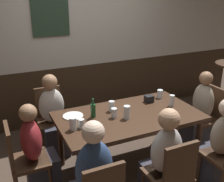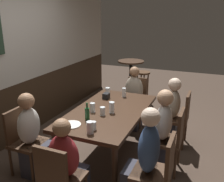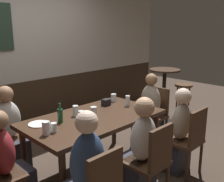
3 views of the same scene
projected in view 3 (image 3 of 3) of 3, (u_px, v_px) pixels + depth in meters
ground_plane at (95, 170)px, 3.46m from camera, size 12.00×12.00×0.00m
wall_back at (26, 59)px, 4.28m from camera, size 6.40×0.13×2.60m
dining_table at (94, 122)px, 3.30m from camera, size 1.72×0.96×0.74m
chair_left_far at (5, 132)px, 3.44m from camera, size 0.40×0.40×0.88m
chair_mid_near at (152, 159)px, 2.73m from camera, size 0.40×0.40×0.88m
chair_head_east at (155, 112)px, 4.22m from camera, size 0.40×0.40×0.88m
chair_right_near at (189, 138)px, 3.25m from camera, size 0.40×0.40×0.88m
person_left_far at (11, 137)px, 3.33m from camera, size 0.34×0.37×1.12m
person_head_west at (9, 171)px, 2.59m from camera, size 0.37×0.34×1.09m
person_mid_near at (139, 155)px, 2.85m from camera, size 0.34×0.37×1.14m
person_head_east at (148, 116)px, 4.11m from camera, size 0.37×0.34×1.13m
person_right_near at (177, 136)px, 3.37m from camera, size 0.34×0.37×1.10m
tumbler_water at (46, 129)px, 2.72m from camera, size 0.08×0.08×0.14m
pint_glass_stout at (76, 111)px, 3.30m from camera, size 0.07×0.07×0.13m
tumbler_short at (54, 128)px, 2.80m from camera, size 0.07×0.07×0.10m
pint_glass_pale at (94, 114)px, 3.17m from camera, size 0.08×0.08×0.15m
beer_glass_tall at (81, 116)px, 3.15m from camera, size 0.07×0.07×0.12m
pint_glass_amber at (114, 98)px, 3.92m from camera, size 0.08×0.08×0.11m
highball_clear at (128, 102)px, 3.70m from camera, size 0.06×0.06×0.15m
beer_bottle_green at (60, 115)px, 3.07m from camera, size 0.06×0.06×0.23m
plate_white_large at (39, 124)px, 3.02m from camera, size 0.24×0.24×0.01m
condiment_caddy at (106, 102)px, 3.73m from camera, size 0.11×0.09×0.09m
side_bar_table at (164, 92)px, 4.98m from camera, size 0.56×0.56×1.05m
bar_stool at (183, 92)px, 5.20m from camera, size 0.34×0.34×0.72m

